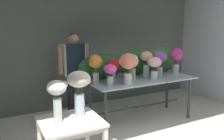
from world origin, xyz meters
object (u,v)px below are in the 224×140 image
Objects in this scene: side_table_white at (71,128)px; florist at (74,67)px; vase_violet_hydrangea at (160,59)px; display_table_glass at (141,85)px; vase_sunset_lilies at (96,65)px; vase_peach_tulips at (146,61)px; vase_ivory_carnations at (133,65)px; vase_blush_anemones at (154,65)px; vase_cream_lisianthus_tall at (79,86)px; vase_fuchsia_peonies at (110,72)px; vase_white_roses_tall at (57,95)px; vase_coral_dahlias at (128,64)px; vase_magenta_freesia at (176,58)px; vase_crimson_snapdragons at (113,67)px.

side_table_white is 0.45× the size of florist.
display_table_glass is at bearing 176.78° from vase_violet_hydrangea.
vase_peach_tulips is (1.03, -0.02, 0.00)m from vase_sunset_lilies.
vase_sunset_lilies is 0.70m from vase_ivory_carnations.
vase_ivory_carnations reaches higher than vase_blush_anemones.
vase_peach_tulips is 1.99m from vase_cream_lisianthus_tall.
display_table_glass is 4.08× the size of vase_violet_hydrangea.
vase_violet_hydrangea is at bearing -4.38° from vase_sunset_lilies.
florist is 3.01× the size of vase_cream_lisianthus_tall.
side_table_white is 1.51× the size of vase_sunset_lilies.
vase_peach_tulips is at bearing 14.88° from vase_fuchsia_peonies.
vase_white_roses_tall is at bearing -150.52° from display_table_glass.
vase_white_roses_tall is (-1.38, -0.79, -0.11)m from vase_coral_dahlias.
vase_sunset_lilies reaches higher than vase_blush_anemones.
display_table_glass is 0.93m from vase_magenta_freesia.
vase_fuchsia_peonies is (-1.56, -0.17, -0.10)m from vase_magenta_freesia.
vase_violet_hydrangea reaches higher than side_table_white.
vase_blush_anemones is at bearing -35.31° from vase_ivory_carnations.
vase_violet_hydrangea reaches higher than vase_blush_anemones.
vase_violet_hydrangea is 2.45m from vase_white_roses_tall.
vase_magenta_freesia is at bearing -21.05° from florist.
side_table_white is 1.35m from vase_fuchsia_peonies.
display_table_glass is at bearing -157.54° from vase_peach_tulips.
vase_blush_anemones is 0.87m from vase_fuchsia_peonies.
side_table_white is 1.61m from vase_crimson_snapdragons.
side_table_white is 1.80× the size of vase_crimson_snapdragons.
vase_sunset_lilies is 1.38× the size of vase_fuchsia_peonies.
vase_coral_dahlias is (0.13, -0.28, 0.08)m from vase_crimson_snapdragons.
vase_crimson_snapdragons is (0.47, -0.68, 0.06)m from florist.
vase_violet_hydrangea is at bearing -17.42° from vase_peach_tulips.
vase_blush_anemones is 0.38m from vase_ivory_carnations.
vase_peach_tulips and vase_violet_hydrangea have the same top height.
vase_sunset_lilies is at bearing 49.74° from vase_white_roses_tall.
vase_ivory_carnations reaches higher than vase_white_roses_tall.
vase_cream_lisianthus_tall is at bearing -135.78° from vase_fuchsia_peonies.
vase_ivory_carnations is at bearing 179.10° from vase_magenta_freesia.
vase_ivory_carnations is (-0.19, 0.01, 0.40)m from display_table_glass.
vase_magenta_freesia reaches higher than vase_peach_tulips.
florist reaches higher than vase_crimson_snapdragons.
vase_blush_anemones is 0.27m from vase_peach_tulips.
vase_peach_tulips reaches higher than vase_blush_anemones.
vase_crimson_snapdragons is at bearing 43.93° from side_table_white.
vase_peach_tulips is 0.94× the size of vase_coral_dahlias.
vase_white_roses_tall is at bearing 179.84° from side_table_white.
vase_white_roses_tall is (-2.23, -1.02, -0.10)m from vase_violet_hydrangea.
vase_crimson_snapdragons reaches higher than side_table_white.
florist is at bearing 153.01° from vase_violet_hydrangea.
vase_violet_hydrangea reaches higher than vase_cream_lisianthus_tall.
florist is at bearing 151.15° from vase_peach_tulips.
vase_white_roses_tall is at bearing -139.33° from vase_crimson_snapdragons.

